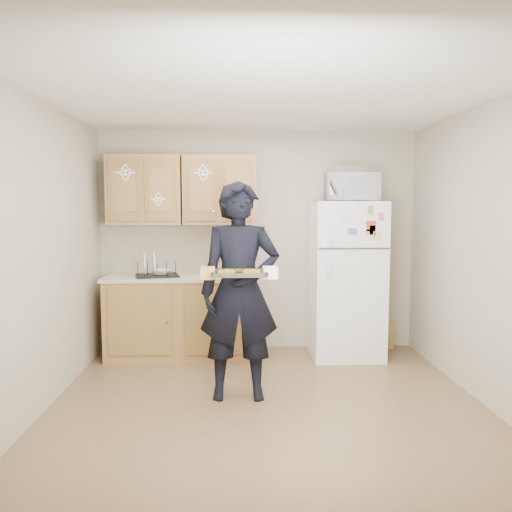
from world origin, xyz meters
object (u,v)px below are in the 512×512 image
at_px(microwave, 352,187).
at_px(refrigerator, 346,280).
at_px(dish_rack, 157,268).
at_px(person, 240,291).
at_px(baking_tray, 239,274).

bearing_deg(microwave, refrigerator, 125.07).
bearing_deg(dish_rack, refrigerator, 0.95).
distance_m(person, microwave, 1.90).
relative_size(baking_tray, microwave, 0.79).
height_order(person, baking_tray, person).
xyz_separation_m(person, dish_rack, (-0.88, 1.16, 0.06)).
bearing_deg(person, microwave, 42.17).
bearing_deg(person, dish_rack, 126.07).
bearing_deg(baking_tray, dish_rack, 119.77).
height_order(person, microwave, microwave).
height_order(refrigerator, dish_rack, refrigerator).
relative_size(person, microwave, 3.40).
height_order(microwave, dish_rack, microwave).
bearing_deg(dish_rack, person, -52.78).
bearing_deg(refrigerator, person, -134.60).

